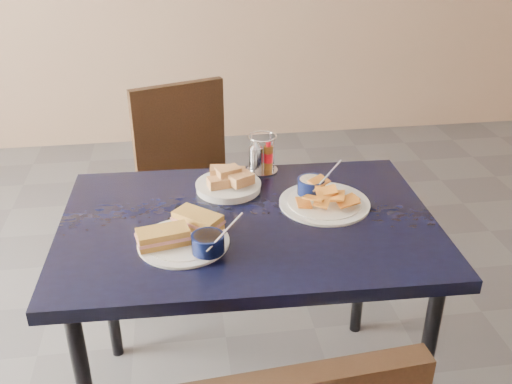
{
  "coord_description": "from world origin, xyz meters",
  "views": [
    {
      "loc": [
        -0.14,
        -1.49,
        1.62
      ],
      "look_at": [
        0.08,
        0.02,
        0.82
      ],
      "focal_mm": 40.0,
      "sensor_mm": 36.0,
      "label": 1
    }
  ],
  "objects": [
    {
      "name": "dining_table",
      "position": [
        0.05,
        -0.02,
        0.68
      ],
      "size": [
        1.15,
        0.79,
        0.75
      ],
      "color": "black",
      "rests_on": "ground"
    },
    {
      "name": "condiment_caddy",
      "position": [
        0.14,
        0.32,
        0.81
      ],
      "size": [
        0.11,
        0.11,
        0.14
      ],
      "color": "silver",
      "rests_on": "dining_table"
    },
    {
      "name": "chair_far",
      "position": [
        -0.07,
        0.83,
        0.51
      ],
      "size": [
        0.53,
        0.53,
        0.9
      ],
      "color": "black",
      "rests_on": "ground"
    },
    {
      "name": "sandwich_plate",
      "position": [
        -0.13,
        -0.12,
        0.78
      ],
      "size": [
        0.3,
        0.27,
        0.12
      ],
      "color": "white",
      "rests_on": "dining_table"
    },
    {
      "name": "plantain_plate",
      "position": [
        0.3,
        0.06,
        0.77
      ],
      "size": [
        0.29,
        0.29,
        0.12
      ],
      "color": "white",
      "rests_on": "dining_table"
    },
    {
      "name": "bread_basket",
      "position": [
        0.02,
        0.19,
        0.78
      ],
      "size": [
        0.21,
        0.21,
        0.08
      ],
      "color": "white",
      "rests_on": "dining_table"
    }
  ]
}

